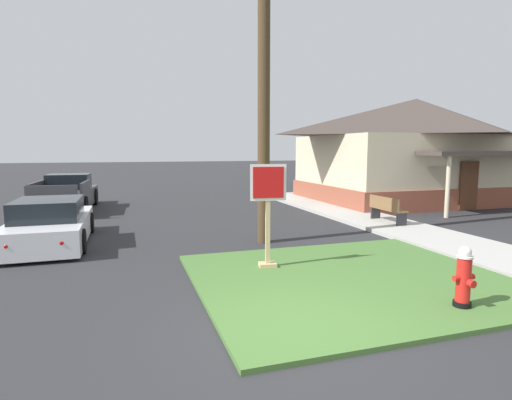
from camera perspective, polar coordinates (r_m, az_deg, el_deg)
ground_plane at (r=6.03m, az=5.64°, el=-17.96°), size 160.00×160.00×0.00m
grass_corner_patch at (r=8.34m, az=12.92°, el=-10.61°), size 5.91×5.24×0.08m
sidewalk_strip at (r=14.52m, az=17.24°, el=-3.11°), size 2.20×19.42×0.12m
fire_hydrant at (r=7.32m, az=26.85°, el=-9.63°), size 0.38×0.34×0.97m
stop_sign at (r=8.56m, az=1.66°, el=-2.37°), size 0.75×0.33×2.16m
manhole_cover at (r=8.04m, az=-4.87°, el=-11.37°), size 0.70×0.70×0.02m
parked_sedan_white at (r=12.28m, az=-26.61°, el=-3.08°), size 1.95×4.38×1.25m
pickup_truck_charcoal at (r=18.87m, az=-24.75°, el=0.55°), size 2.24×5.51×1.48m
street_bench at (r=14.40m, az=17.65°, el=-1.08°), size 0.42×1.60×0.85m
utility_pole at (r=11.48m, az=1.11°, el=22.55°), size 1.64×0.33×10.90m
corner_house at (r=21.77m, az=21.13°, el=6.61°), size 10.41×8.50×4.97m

